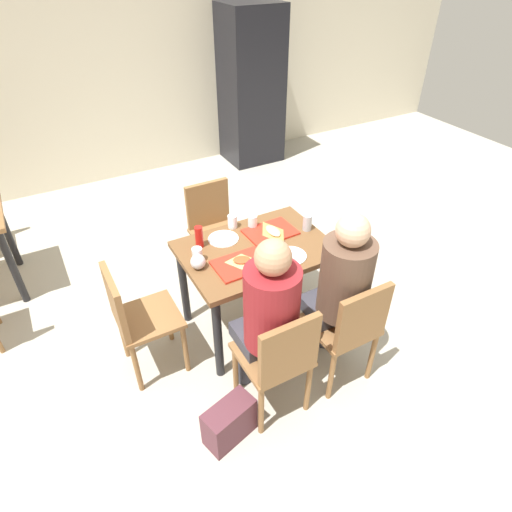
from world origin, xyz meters
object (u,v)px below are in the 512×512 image
Objects in this scene: paper_plate_near_edge at (290,256)px; drink_fridge at (251,87)px; foil_bundle at (198,262)px; chair_far_side at (213,225)px; plastic_cup_b at (283,265)px; main_table at (256,260)px; tray_red_far at (270,232)px; chair_left_end at (135,315)px; pizza_slice_b at (273,231)px; chair_near_left at (279,357)px; person_in_brown_jacket at (340,284)px; plastic_cup_a at (232,221)px; chair_near_right at (349,326)px; soda_can at (307,223)px; paper_plate_center at (223,239)px; tray_red_near at (241,264)px; plastic_cup_d at (253,222)px; pizza_slice_a at (242,261)px; plastic_cup_c at (197,255)px; handbag at (229,422)px; person_in_red at (268,312)px; condiment_bottle at (199,237)px.

paper_plate_near_edge is 0.12× the size of drink_fridge.
foil_bundle is 3.47m from drink_fridge.
chair_far_side reaches higher than plastic_cup_b.
main_table is 2.89× the size of tray_red_far.
pizza_slice_b is at bearing 4.44° from chair_left_end.
chair_near_left is at bearing -76.08° from foil_bundle.
plastic_cup_b is (0.93, -0.31, 0.28)m from chair_left_end.
chair_far_side is 1.41m from person_in_brown_jacket.
main_table is 0.36m from plastic_cup_a.
main_table is 1.20× the size of chair_near_right.
main_table is 0.48m from soda_can.
tray_red_near is at bearing -94.46° from paper_plate_center.
drink_fridge is at bearing 61.70° from plastic_cup_d.
pizza_slice_b is at bearing 24.18° from main_table.
chair_left_end is at bearing 169.12° from paper_plate_near_edge.
pizza_slice_a is 0.63m from soda_can.
foil_bundle is at bearing -109.35° from plastic_cup_c.
chair_far_side reaches higher than paper_plate_near_edge.
chair_far_side is 0.52m from plastic_cup_a.
person_in_brown_jacket is (0.26, -0.61, 0.13)m from main_table.
plastic_cup_b is at bearing -41.66° from tray_red_near.
chair_near_right reaches higher than plastic_cup_d.
plastic_cup_c is 3.40m from drink_fridge.
chair_far_side is (-0.26, 1.51, 0.00)m from chair_near_right.
plastic_cup_c is 0.55m from plastic_cup_d.
plastic_cup_a is at bearing 40.50° from paper_plate_center.
plastic_cup_a is 0.15m from plastic_cup_d.
paper_plate_center is (0.03, 0.33, -0.00)m from tray_red_near.
plastic_cup_b is at bearing -32.32° from foil_bundle.
person_in_brown_jacket is at bearing -72.86° from plastic_cup_a.
plastic_cup_b is at bearing -88.60° from chair_far_side.
soda_can is (0.44, -0.74, 0.29)m from chair_far_side.
tray_red_far is at bearing 62.91° from chair_near_left.
paper_plate_near_edge is at bearing 36.48° from handbag.
chair_left_end is (-0.64, 0.75, 0.00)m from chair_near_left.
drink_fridge reaches higher than chair_near_right.
person_in_red is at bearing -76.86° from plastic_cup_c.
chair_left_end is at bearing -166.56° from plastic_cup_d.
plastic_cup_d is 0.60m from foil_bundle.
chair_near_right is 1.00× the size of chair_far_side.
person_in_red is 0.82m from condiment_bottle.
person_in_red is at bearing 90.00° from chair_near_left.
chair_left_end is 8.69× the size of plastic_cup_a.
person_in_red is (-0.52, 0.14, 0.25)m from chair_near_right.
condiment_bottle is 0.08× the size of drink_fridge.
main_table is 0.81m from chair_near_left.
plastic_cup_a is (0.16, 0.44, 0.04)m from tray_red_near.
drink_fridge is (1.67, 2.65, 0.20)m from paper_plate_center.
plastic_cup_c is at bearing -124.57° from drink_fridge.
person_in_brown_jacket is 3.55× the size of tray_red_far.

